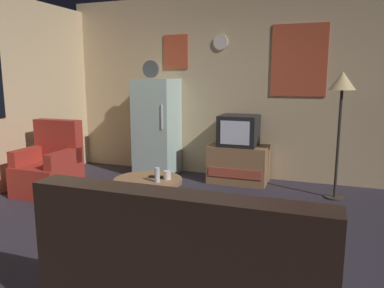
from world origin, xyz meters
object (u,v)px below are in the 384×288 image
(fridge, at_px, (157,127))
(mug_ceramic_white, at_px, (167,175))
(couch, at_px, (189,277))
(crt_tv, at_px, (239,130))
(armchair, at_px, (50,168))
(standing_lamp, at_px, (342,91))
(remote_control, at_px, (156,177))
(wine_glass, at_px, (157,175))
(coffee_table, at_px, (148,201))
(tv_stand, at_px, (239,164))

(fridge, height_order, mug_ceramic_white, fridge)
(couch, bearing_deg, crt_tv, 97.69)
(mug_ceramic_white, relative_size, armchair, 0.09)
(armchair, xyz_separation_m, couch, (2.66, -1.87, -0.03))
(couch, bearing_deg, armchair, 144.88)
(armchair, bearing_deg, standing_lamp, 16.54)
(mug_ceramic_white, distance_m, couch, 1.68)
(standing_lamp, height_order, remote_control, standing_lamp)
(standing_lamp, height_order, mug_ceramic_white, standing_lamp)
(wine_glass, distance_m, couch, 1.60)
(mug_ceramic_white, xyz_separation_m, armchair, (-1.88, 0.41, -0.18))
(armchair, bearing_deg, couch, -35.12)
(crt_tv, relative_size, coffee_table, 0.75)
(standing_lamp, xyz_separation_m, armchair, (-3.56, -1.06, -1.02))
(crt_tv, xyz_separation_m, armchair, (-2.22, -1.37, -0.43))
(standing_lamp, bearing_deg, tv_stand, 166.67)
(wine_glass, relative_size, mug_ceramic_white, 1.67)
(wine_glass, height_order, remote_control, wine_glass)
(wine_glass, bearing_deg, fridge, 115.23)
(tv_stand, bearing_deg, mug_ceramic_white, -101.32)
(tv_stand, xyz_separation_m, crt_tv, (-0.01, -0.00, 0.49))
(fridge, relative_size, armchair, 1.84)
(tv_stand, height_order, mug_ceramic_white, mug_ceramic_white)
(fridge, bearing_deg, crt_tv, -0.47)
(coffee_table, height_order, couch, couch)
(standing_lamp, xyz_separation_m, remote_control, (-1.82, -1.45, -0.87))
(mug_ceramic_white, bearing_deg, fridge, 118.15)
(standing_lamp, distance_m, armchair, 3.85)
(tv_stand, distance_m, crt_tv, 0.49)
(crt_tv, bearing_deg, fridge, 179.53)
(standing_lamp, bearing_deg, coffee_table, -140.96)
(couch, bearing_deg, standing_lamp, 73.00)
(crt_tv, bearing_deg, mug_ceramic_white, -101.08)
(coffee_table, bearing_deg, wine_glass, -25.59)
(crt_tv, distance_m, wine_glass, 1.96)
(fridge, relative_size, mug_ceramic_white, 19.67)
(tv_stand, xyz_separation_m, coffee_table, (-0.55, -1.84, -0.04))
(wine_glass, height_order, couch, couch)
(fridge, height_order, tv_stand, fridge)
(standing_lamp, height_order, armchair, standing_lamp)
(fridge, distance_m, couch, 3.72)
(armchair, bearing_deg, mug_ceramic_white, -12.22)
(mug_ceramic_white, bearing_deg, crt_tv, 78.92)
(couch, bearing_deg, tv_stand, 97.55)
(coffee_table, bearing_deg, remote_control, 49.99)
(coffee_table, bearing_deg, tv_stand, 73.27)
(crt_tv, bearing_deg, standing_lamp, -13.21)
(tv_stand, xyz_separation_m, remote_control, (-0.49, -1.76, 0.21))
(tv_stand, relative_size, couch, 0.49)
(tv_stand, distance_m, wine_glass, 1.97)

